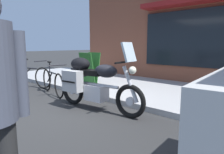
# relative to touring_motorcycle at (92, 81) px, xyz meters

# --- Properties ---
(ground_plane) EXTENTS (80.00, 80.00, 0.00)m
(ground_plane) POSITION_rel_touring_motorcycle_xyz_m (-0.32, -0.44, -0.60)
(ground_plane) COLOR #2C2C2C
(touring_motorcycle) EXTENTS (2.17, 0.80, 1.40)m
(touring_motorcycle) POSITION_rel_touring_motorcycle_xyz_m (0.00, 0.00, 0.00)
(touring_motorcycle) COLOR black
(touring_motorcycle) RESTS_ON ground_plane
(parked_bicycle) EXTENTS (1.67, 0.58, 0.91)m
(parked_bicycle) POSITION_rel_touring_motorcycle_xyz_m (-1.83, 0.18, -0.24)
(parked_bicycle) COLOR black
(parked_bicycle) RESTS_ON ground_plane
(sandwich_board_sign) EXTENTS (0.55, 0.42, 0.99)m
(sandwich_board_sign) POSITION_rel_touring_motorcycle_xyz_m (-1.64, 1.39, 0.02)
(sandwich_board_sign) COLOR #1E511E
(sandwich_board_sign) RESTS_ON sidewalk_curb
(second_bicycle_by_cafe) EXTENTS (1.70, 0.58, 0.93)m
(second_bicycle_by_cafe) POSITION_rel_touring_motorcycle_xyz_m (-3.19, 0.23, -0.23)
(second_bicycle_by_cafe) COLOR black
(second_bicycle_by_cafe) RESTS_ON ground_plane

